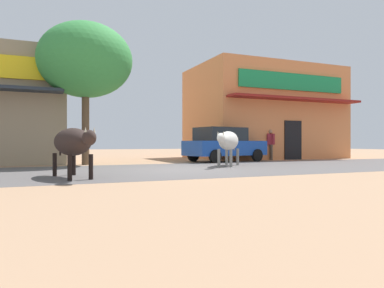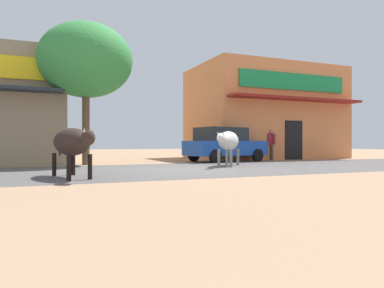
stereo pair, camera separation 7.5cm
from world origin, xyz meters
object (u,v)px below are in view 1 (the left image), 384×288
roadside_tree (85,61)px  pedestrian_by_shop (270,142)px  parked_hatchback_car (224,144)px  cow_near_brown (73,142)px  cow_far_dark (228,141)px

roadside_tree → pedestrian_by_shop: size_ratio=3.64×
pedestrian_by_shop → parked_hatchback_car: bearing=-174.4°
parked_hatchback_car → cow_near_brown: (-7.44, -5.77, 0.08)m
roadside_tree → cow_far_dark: roadside_tree is taller
cow_near_brown → cow_far_dark: (5.97, 2.63, 0.05)m
parked_hatchback_car → cow_near_brown: 9.42m
parked_hatchback_car → cow_near_brown: size_ratio=1.52×
roadside_tree → parked_hatchback_car: bearing=1.1°
roadside_tree → cow_far_dark: size_ratio=2.58×
roadside_tree → cow_near_brown: roadside_tree is taller
parked_hatchback_car → pedestrian_by_shop: bearing=5.6°
cow_far_dark → parked_hatchback_car: bearing=65.0°
cow_near_brown → pedestrian_by_shop: 12.00m
roadside_tree → cow_near_brown: size_ratio=2.10×
parked_hatchback_car → cow_far_dark: 3.47m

